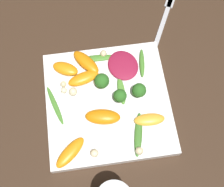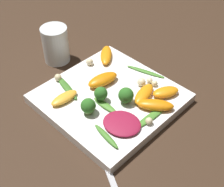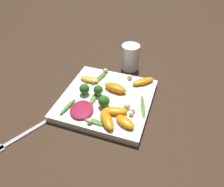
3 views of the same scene
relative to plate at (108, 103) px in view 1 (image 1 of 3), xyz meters
name	(u,v)px [view 1 (image 1 of 3)]	position (x,y,z in m)	size (l,w,h in m)	color
ground_plane	(108,105)	(0.00, 0.00, -0.01)	(2.40, 2.40, 0.00)	#382619
plate	(108,103)	(0.00, 0.00, 0.00)	(0.27, 0.27, 0.02)	white
fork	(165,16)	(0.21, -0.17, -0.01)	(0.17, 0.10, 0.01)	#B2B2B7
radicchio_leaf_0	(123,65)	(0.08, -0.05, 0.02)	(0.09, 0.09, 0.01)	maroon
orange_segment_0	(70,152)	(-0.10, 0.09, 0.02)	(0.07, 0.08, 0.02)	orange
orange_segment_1	(83,78)	(0.06, 0.05, 0.02)	(0.05, 0.08, 0.02)	orange
orange_segment_2	(86,62)	(0.10, 0.04, 0.02)	(0.08, 0.07, 0.02)	orange
orange_segment_3	(103,117)	(-0.04, 0.02, 0.02)	(0.05, 0.08, 0.02)	orange
orange_segment_4	(65,69)	(0.09, 0.08, 0.02)	(0.05, 0.07, 0.02)	orange
orange_segment_5	(149,120)	(-0.06, -0.08, 0.02)	(0.03, 0.07, 0.01)	#FCAD33
broccoli_floret_0	(139,90)	(0.01, -0.07, 0.03)	(0.03, 0.03, 0.04)	#7A9E51
broccoli_floret_1	(120,98)	(0.00, -0.03, 0.03)	(0.03, 0.03, 0.04)	#7A9E51
broccoli_floret_2	(102,81)	(0.04, 0.01, 0.03)	(0.03, 0.03, 0.04)	#7A9E51
arugula_sprig_0	(121,91)	(0.02, -0.03, 0.01)	(0.06, 0.02, 0.01)	#518E33
arugula_sprig_1	(97,58)	(0.11, 0.01, 0.01)	(0.02, 0.09, 0.01)	#47842D
arugula_sprig_2	(55,105)	(0.01, 0.11, 0.01)	(0.09, 0.04, 0.00)	#47842D
arugula_sprig_3	(138,134)	(-0.08, -0.05, 0.01)	(0.10, 0.04, 0.01)	#3D7528
arugula_sprig_4	(142,63)	(0.08, -0.09, 0.01)	(0.07, 0.02, 0.01)	#47842D
macadamia_nut_0	(64,90)	(0.04, 0.09, 0.02)	(0.01, 0.01, 0.01)	beige
macadamia_nut_1	(94,153)	(-0.11, 0.04, 0.02)	(0.02, 0.02, 0.02)	beige
macadamia_nut_2	(73,92)	(0.03, 0.07, 0.02)	(0.02, 0.02, 0.02)	beige
macadamia_nut_3	(103,53)	(0.11, -0.01, 0.02)	(0.02, 0.02, 0.02)	beige
macadamia_nut_4	(139,151)	(-0.12, -0.05, 0.02)	(0.02, 0.02, 0.02)	beige
macadamia_nut_5	(63,84)	(0.05, 0.09, 0.02)	(0.01, 0.01, 0.01)	beige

